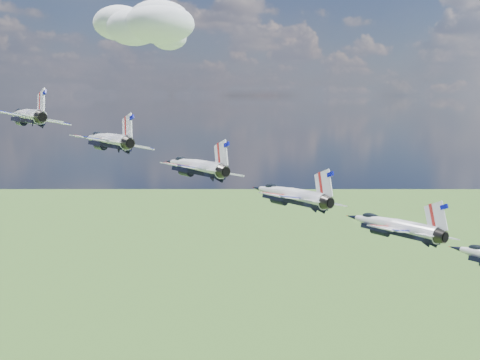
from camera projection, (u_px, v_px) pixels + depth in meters
name	position (u px, v px, depth m)	size (l,w,h in m)	color
cloud_far	(149.00, 31.00, 286.82)	(52.51, 41.26, 20.63)	white
jet_0	(26.00, 116.00, 86.17)	(10.49, 15.54, 4.64)	white
jet_1	(106.00, 140.00, 82.88)	(10.49, 15.54, 4.64)	white
jet_2	(194.00, 166.00, 79.60)	(10.49, 15.54, 4.64)	white
jet_3	(288.00, 195.00, 76.31)	(10.49, 15.54, 4.64)	white
jet_4	(392.00, 226.00, 73.02)	(10.49, 15.54, 4.64)	white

